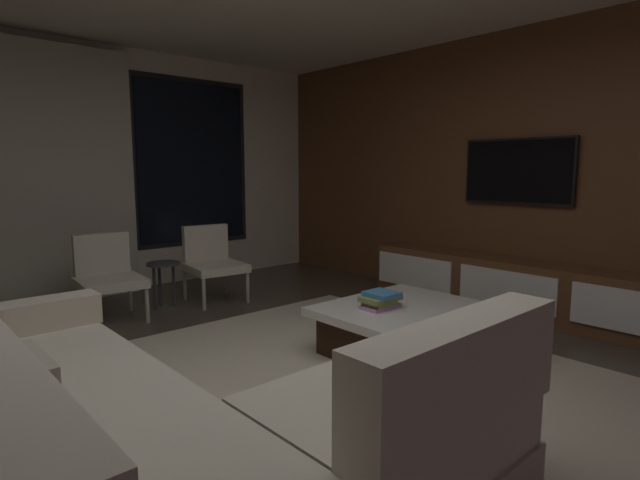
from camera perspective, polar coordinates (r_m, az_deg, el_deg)
The scene contains 12 objects.
floor at distance 3.02m, azimuth -2.64°, elevation -18.84°, with size 9.20×9.20×0.00m, color #473D33.
back_wall_with_window at distance 5.94m, azimuth -26.15°, elevation 6.97°, with size 6.60×0.30×2.70m.
media_wall at distance 5.20m, azimuth 24.50°, elevation 7.11°, with size 0.12×7.80×2.70m.
area_rug at distance 3.16m, azimuth 3.71°, elevation -17.41°, with size 3.20×3.80×0.01m, color beige.
sectional_couch at distance 2.31m, azimuth -17.46°, elevation -20.02°, with size 1.98×2.50×0.82m.
coffee_table at distance 3.79m, azimuth 10.47°, elevation -10.19°, with size 1.16×1.16×0.36m.
book_stack_on_coffee_table at distance 3.72m, azimuth 6.89°, elevation -6.74°, with size 0.30×0.22×0.12m.
accent_chair_near_window at distance 5.39m, azimuth -12.17°, elevation -2.14°, with size 0.60×0.61×0.78m.
accent_chair_by_curtain at distance 4.97m, azimuth -22.99°, elevation -3.43°, with size 0.58×0.60×0.78m.
side_stool at distance 5.20m, azimuth -17.37°, elevation -3.36°, with size 0.32×0.32×0.46m.
media_console at distance 5.08m, azimuth 21.94°, elevation -5.23°, with size 0.46×3.10×0.52m.
mounted_tv at distance 5.21m, azimuth 21.49°, elevation 7.27°, with size 0.05×1.08×0.63m.
Camera 1 is at (-1.71, -2.09, 1.36)m, focal length 28.22 mm.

